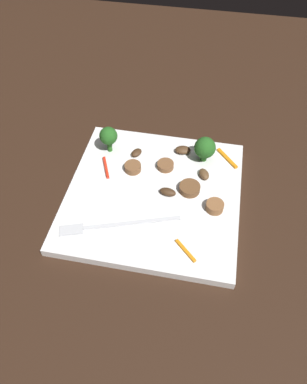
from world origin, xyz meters
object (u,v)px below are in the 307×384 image
sausage_slice_1 (190,188)px  mushroom_2 (204,174)px  sausage_slice_3 (133,167)px  plate (153,195)px  sausage_slice_2 (215,206)px  pepper_strip_0 (185,251)px  fork (111,226)px  mushroom_1 (183,150)px  mushroom_3 (136,153)px  broccoli_floret_1 (205,148)px  sausage_slice_0 (165,165)px  pepper_strip_1 (106,167)px  pepper_strip_2 (227,158)px  broccoli_floret_0 (108,136)px  mushroom_0 (167,193)px

sausage_slice_1 → mushroom_2: size_ratio=1.38×
sausage_slice_3 → mushroom_2: bearing=-176.2°
plate → sausage_slice_2: sausage_slice_2 is taller
pepper_strip_0 → fork: bearing=-11.0°
sausage_slice_2 → sausage_slice_3: 0.15m
sausage_slice_2 → mushroom_1: size_ratio=1.01×
fork → sausage_slice_3: size_ratio=6.32×
sausage_slice_2 → mushroom_3: 0.17m
broccoli_floret_1 → sausage_slice_0: broccoli_floret_1 is taller
sausage_slice_0 → pepper_strip_1: size_ratio=0.58×
fork → sausage_slice_1: size_ratio=5.23×
plate → fork: size_ratio=1.57×
mushroom_1 → mushroom_3: mushroom_1 is taller
plate → sausage_slice_0: size_ratio=9.86×
broccoli_floret_1 → sausage_slice_1: (0.01, 0.07, -0.02)m
sausage_slice_0 → pepper_strip_2: bearing=-158.4°
fork → broccoli_floret_1: size_ratio=3.78×
sausage_slice_1 → mushroom_3: 0.12m
sausage_slice_0 → mushroom_2: bearing=173.2°
plate → pepper_strip_1: size_ratio=5.69×
pepper_strip_1 → mushroom_2: bearing=-175.4°
sausage_slice_1 → mushroom_2: same height
broccoli_floret_0 → mushroom_0: bearing=144.5°
sausage_slice_3 → pepper_strip_0: (-0.11, 0.14, -0.00)m
pepper_strip_1 → broccoli_floret_1: bearing=-161.9°
fork → sausage_slice_2: sausage_slice_2 is taller
broccoli_floret_1 → sausage_slice_1: broccoli_floret_1 is taller
mushroom_2 → mushroom_1: bearing=-50.0°
fork → mushroom_3: (-0.00, -0.16, 0.00)m
fork → sausage_slice_0: 0.15m
sausage_slice_1 → mushroom_3: size_ratio=1.55×
fork → broccoli_floret_0: (0.04, -0.16, 0.03)m
mushroom_0 → pepper_strip_0: bearing=113.5°
fork → sausage_slice_3: bearing=-111.3°
pepper_strip_1 → broccoli_floret_0: bearing=-83.5°
mushroom_0 → sausage_slice_2: bearing=170.1°
broccoli_floret_0 → sausage_slice_3: (-0.05, 0.04, -0.03)m
sausage_slice_1 → sausage_slice_3: size_ratio=1.21×
plate → sausage_slice_2: bearing=170.8°
sausage_slice_0 → mushroom_2: same height
sausage_slice_1 → sausage_slice_2: sausage_slice_2 is taller
broccoli_floret_0 → mushroom_3: 0.06m
sausage_slice_3 → mushroom_0: bearing=146.3°
sausage_slice_0 → sausage_slice_1: sausage_slice_1 is taller
plate → pepper_strip_1: pepper_strip_1 is taller
mushroom_3 → sausage_slice_3: bearing=93.0°
mushroom_0 → pepper_strip_2: 0.13m
mushroom_0 → sausage_slice_3: bearing=-33.7°
broccoli_floret_1 → sausage_slice_2: broccoli_floret_1 is taller
sausage_slice_0 → mushroom_1: 0.05m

